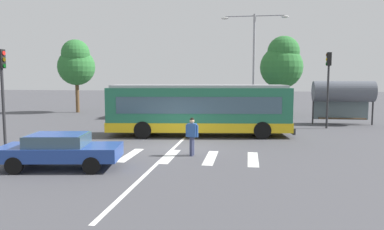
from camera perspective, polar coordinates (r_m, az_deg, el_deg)
ground_plane at (r=18.47m, az=-2.22°, el=-5.02°), size 160.00×160.00×0.00m
city_transit_bus at (r=21.89m, az=1.09°, el=0.87°), size 11.15×3.94×3.06m
pedestrian_crossing_street at (r=16.29m, az=-0.01°, el=-3.03°), size 0.58×0.38×1.72m
foreground_sedan at (r=14.88m, az=-19.98°, el=-5.02°), size 4.74×2.53×1.35m
parked_car_silver at (r=33.09m, az=-10.28°, el=1.02°), size 2.02×4.58×1.35m
parked_car_red at (r=32.57m, az=-5.23°, el=1.02°), size 1.93×4.53×1.35m
parked_car_white at (r=31.37m, az=-0.71°, el=0.86°), size 1.94×4.54×1.35m
parked_car_black at (r=31.48m, az=3.88°, el=0.86°), size 1.93×4.53×1.35m
parked_car_blue at (r=31.39m, az=8.72°, el=0.80°), size 2.12×4.61×1.35m
traffic_light_near_corner at (r=19.80m, az=-27.58°, el=4.48°), size 0.33×0.32×4.84m
traffic_light_far_corner at (r=26.68m, az=20.56°, el=5.43°), size 0.33×0.32×5.21m
bus_stop_shelter at (r=29.40m, az=22.59°, el=3.31°), size 4.37×1.54×3.25m
twin_arm_street_lamp at (r=30.55m, az=9.68°, el=9.35°), size 5.40×0.32×8.63m
background_tree_left at (r=38.51m, az=-17.68°, el=7.75°), size 3.69×3.69×7.27m
background_tree_right at (r=35.16m, az=13.92°, el=7.93°), size 3.96×3.96×7.35m
crosswalk_painted_stripes at (r=16.30m, az=-3.50°, el=-6.48°), size 7.76×2.91×0.01m
lane_center_line at (r=20.44m, az=-1.58°, el=-3.96°), size 0.16×24.00×0.01m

